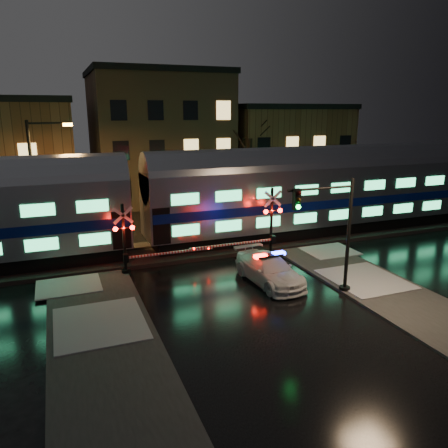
{
  "coord_description": "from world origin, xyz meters",
  "views": [
    {
      "loc": [
        -7.63,
        -19.64,
        8.41
      ],
      "look_at": [
        1.0,
        2.5,
        2.2
      ],
      "focal_mm": 35.0,
      "sensor_mm": 36.0,
      "label": 1
    }
  ],
  "objects_px": {
    "traffic_light": "(333,235)",
    "streetlight": "(37,176)",
    "crossing_signal_right": "(266,229)",
    "crossing_signal_left": "(132,246)",
    "police_car": "(269,269)"
  },
  "relations": [
    {
      "from": "traffic_light",
      "to": "streetlight",
      "type": "relative_size",
      "value": 0.7
    },
    {
      "from": "crossing_signal_right",
      "to": "streetlight",
      "type": "xyz_separation_m",
      "value": [
        -12.2,
        6.69,
        2.84
      ]
    },
    {
      "from": "crossing_signal_right",
      "to": "traffic_light",
      "type": "distance_m",
      "value": 6.18
    },
    {
      "from": "crossing_signal_left",
      "to": "traffic_light",
      "type": "relative_size",
      "value": 0.98
    },
    {
      "from": "traffic_light",
      "to": "crossing_signal_left",
      "type": "bearing_deg",
      "value": 152.28
    },
    {
      "from": "crossing_signal_left",
      "to": "streetlight",
      "type": "xyz_separation_m",
      "value": [
        -4.39,
        6.7,
        2.96
      ]
    },
    {
      "from": "crossing_signal_right",
      "to": "crossing_signal_left",
      "type": "height_order",
      "value": "crossing_signal_right"
    },
    {
      "from": "crossing_signal_right",
      "to": "crossing_signal_left",
      "type": "relative_size",
      "value": 1.07
    },
    {
      "from": "crossing_signal_left",
      "to": "police_car",
      "type": "bearing_deg",
      "value": -30.64
    },
    {
      "from": "crossing_signal_right",
      "to": "traffic_light",
      "type": "bearing_deg",
      "value": -87.02
    },
    {
      "from": "police_car",
      "to": "streetlight",
      "type": "height_order",
      "value": "streetlight"
    },
    {
      "from": "police_car",
      "to": "crossing_signal_left",
      "type": "xyz_separation_m",
      "value": [
        -6.16,
        3.65,
        0.87
      ]
    },
    {
      "from": "police_car",
      "to": "streetlight",
      "type": "bearing_deg",
      "value": 131.82
    },
    {
      "from": "police_car",
      "to": "streetlight",
      "type": "distance_m",
      "value": 15.27
    },
    {
      "from": "police_car",
      "to": "streetlight",
      "type": "xyz_separation_m",
      "value": [
        -10.55,
        10.35,
        3.83
      ]
    }
  ]
}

